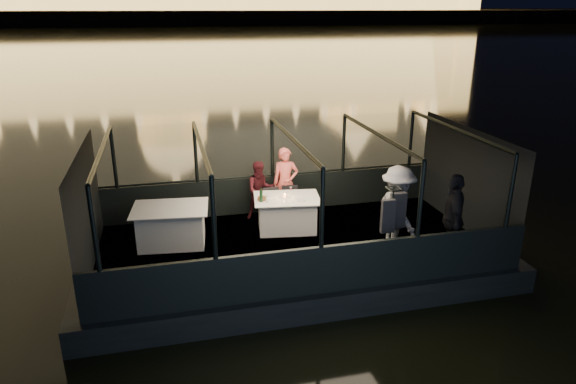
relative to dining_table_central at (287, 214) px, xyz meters
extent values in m
plane|color=black|center=(-0.07, 79.19, -0.89)|extent=(500.00, 500.00, 0.00)
cube|color=black|center=(-0.07, -0.81, -0.89)|extent=(8.60, 4.40, 1.00)
cube|color=black|center=(-0.07, -0.81, -0.41)|extent=(8.00, 4.00, 0.04)
cube|color=black|center=(-0.07, 1.19, 0.06)|extent=(8.00, 0.08, 0.90)
cube|color=black|center=(-0.07, -2.81, 0.06)|extent=(8.00, 0.08, 0.90)
cube|color=#423D33|center=(-0.07, 209.19, 0.11)|extent=(400.00, 140.00, 6.00)
cube|color=silver|center=(0.00, 0.00, 0.00)|extent=(1.59, 1.25, 0.77)
cube|color=white|center=(-2.54, -0.15, 0.00)|extent=(1.68, 1.30, 0.83)
cube|color=black|center=(-0.24, 0.45, 0.06)|extent=(0.39, 0.39, 0.80)
cube|color=black|center=(0.24, 0.53, 0.06)|extent=(0.46, 0.46, 0.79)
imported|color=#F56459|center=(0.17, 0.82, 0.36)|extent=(0.64, 0.46, 1.67)
imported|color=#421218|center=(-0.45, 0.78, 0.36)|extent=(0.67, 0.53, 1.40)
imported|color=silver|center=(1.84, -1.70, 0.47)|extent=(0.77, 1.26, 1.87)
imported|color=black|center=(2.76, -2.23, 0.47)|extent=(0.84, 1.16, 1.82)
cylinder|color=#133419|center=(-0.60, -0.11, 0.53)|extent=(0.08, 0.08, 0.32)
cylinder|color=brown|center=(-0.57, -0.02, 0.42)|extent=(0.20, 0.20, 0.07)
cylinder|color=orange|center=(-0.04, 0.03, 0.42)|extent=(0.07, 0.07, 0.09)
cylinder|color=silver|center=(0.26, -0.22, 0.39)|extent=(0.29, 0.29, 0.01)
cylinder|color=white|center=(-0.45, 0.08, 0.39)|extent=(0.27, 0.27, 0.01)
camera|label=1|loc=(-2.50, -10.37, 4.39)|focal=32.00mm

